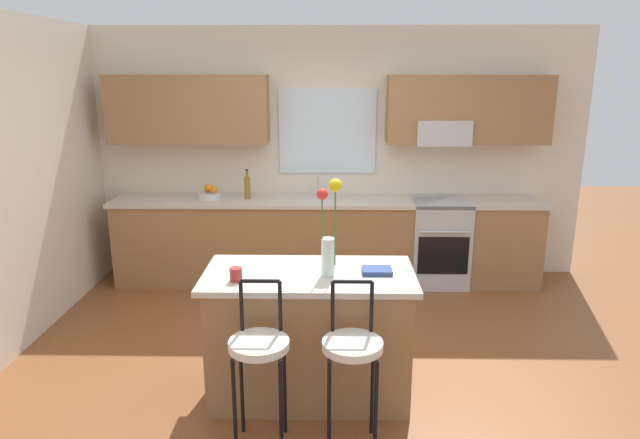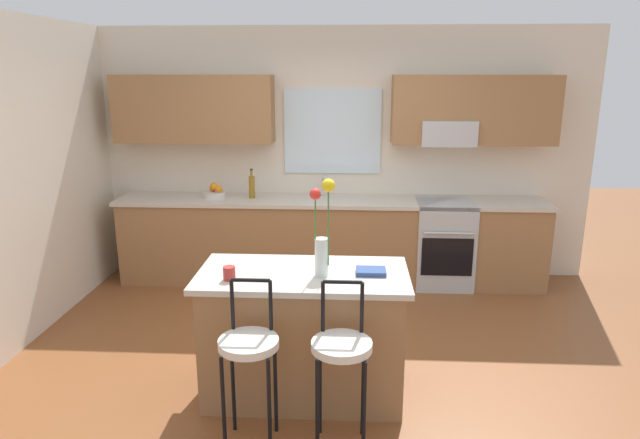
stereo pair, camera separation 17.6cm
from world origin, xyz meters
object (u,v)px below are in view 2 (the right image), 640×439
at_px(mug_ceramic, 229,273).
at_px(cookbook, 371,271).
at_px(kitchen_island, 303,334).
at_px(bottle_olive_oil, 252,186).
at_px(bar_stool_near, 249,350).
at_px(oven_range, 443,243).
at_px(fruit_bowl_oranges, 214,193).
at_px(flower_vase, 322,235).
at_px(bar_stool_middle, 342,353).

height_order(mug_ceramic, cookbook, mug_ceramic).
xyz_separation_m(kitchen_island, mug_ceramic, (-0.47, -0.17, 0.50)).
height_order(kitchen_island, mug_ceramic, mug_ceramic).
bearing_deg(mug_ceramic, bottle_olive_oil, 96.35).
xyz_separation_m(kitchen_island, bar_stool_near, (-0.27, -0.58, 0.17)).
xyz_separation_m(oven_range, bar_stool_near, (-1.59, -2.79, 0.18)).
height_order(oven_range, bottle_olive_oil, bottle_olive_oil).
bearing_deg(cookbook, oven_range, 69.01).
distance_m(bar_stool_near, fruit_bowl_oranges, 2.97).
relative_size(flower_vase, cookbook, 3.30).
height_order(bar_stool_near, bar_stool_middle, same).
distance_m(oven_range, flower_vase, 2.67).
distance_m(oven_range, fruit_bowl_oranges, 2.51).
bearing_deg(cookbook, kitchen_island, 179.72).
relative_size(bar_stool_near, mug_ceramic, 11.58).
relative_size(bar_stool_near, fruit_bowl_oranges, 4.34).
bearing_deg(mug_ceramic, bar_stool_middle, -28.91).
height_order(oven_range, bar_stool_near, bar_stool_near).
bearing_deg(bar_stool_near, kitchen_island, 64.48).
distance_m(kitchen_island, mug_ceramic, 0.71).
bearing_deg(bar_stool_near, bottle_olive_oil, 99.29).
distance_m(bar_stool_middle, cookbook, 0.67).
height_order(bar_stool_near, mug_ceramic, bar_stool_near).
height_order(kitchen_island, bar_stool_middle, bar_stool_middle).
height_order(oven_range, bar_stool_middle, bar_stool_middle).
bearing_deg(kitchen_island, bottle_olive_oil, 108.18).
height_order(oven_range, flower_vase, flower_vase).
xyz_separation_m(flower_vase, fruit_bowl_oranges, (-1.28, 2.31, -0.23)).
height_order(cookbook, bottle_olive_oil, bottle_olive_oil).
bearing_deg(oven_range, mug_ceramic, -126.74).
bearing_deg(oven_range, fruit_bowl_oranges, 179.35).
bearing_deg(cookbook, bar_stool_middle, -107.78).
distance_m(mug_ceramic, fruit_bowl_oranges, 2.50).
bearing_deg(flower_vase, bottle_olive_oil, 110.65).
bearing_deg(flower_vase, cookbook, 10.40).
bearing_deg(bar_stool_near, flower_vase, 51.61).
bearing_deg(bar_stool_near, fruit_bowl_oranges, 107.12).
height_order(kitchen_island, bottle_olive_oil, bottle_olive_oil).
bearing_deg(mug_ceramic, flower_vase, 9.80).
distance_m(kitchen_island, fruit_bowl_oranges, 2.57).
bearing_deg(flower_vase, fruit_bowl_oranges, 118.95).
relative_size(kitchen_island, flower_vase, 2.17).
bearing_deg(kitchen_island, bar_stool_middle, -64.48).
xyz_separation_m(mug_ceramic, cookbook, (0.93, 0.16, -0.03)).
distance_m(kitchen_island, bar_stool_middle, 0.66).
height_order(bar_stool_middle, bottle_olive_oil, bottle_olive_oil).
distance_m(kitchen_island, bottle_olive_oil, 2.43).
xyz_separation_m(bar_stool_middle, flower_vase, (-0.14, 0.51, 0.57)).
distance_m(cookbook, fruit_bowl_oranges, 2.76).
distance_m(bar_stool_near, bottle_olive_oil, 2.88).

